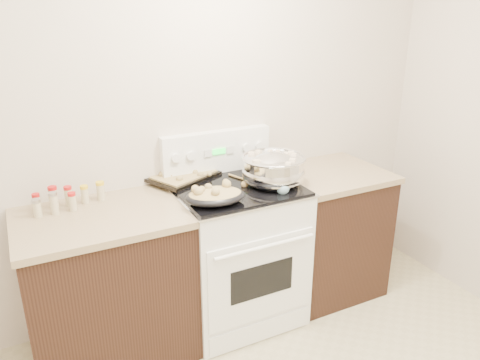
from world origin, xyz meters
TOP-DOWN VIEW (x-y plane):
  - room_shell at (0.00, 0.00)m, footprint 4.10×3.60m
  - counter_left at (-0.48, 1.43)m, footprint 0.93×0.67m
  - counter_right at (1.08, 1.43)m, footprint 0.73×0.67m
  - kitchen_range at (0.35, 1.42)m, footprint 0.78×0.73m
  - mixing_bowl at (0.57, 1.35)m, footprint 0.46×0.46m
  - roasting_pan at (0.12, 1.24)m, footprint 0.39×0.30m
  - baking_sheet at (0.11, 1.70)m, footprint 0.50×0.44m
  - wooden_spoon at (0.41, 1.43)m, footprint 0.11×0.24m
  - blue_ladle at (0.55, 1.21)m, footprint 0.12×0.27m
  - spice_jars at (-0.64, 1.60)m, footprint 0.40×0.14m

SIDE VIEW (x-z plane):
  - counter_left at x=-0.48m, z-range 0.00..0.92m
  - counter_right at x=1.08m, z-range 0.00..0.92m
  - kitchen_range at x=0.35m, z-range -0.12..1.10m
  - wooden_spoon at x=0.41m, z-range 0.93..0.98m
  - baking_sheet at x=0.11m, z-range 0.93..0.99m
  - blue_ladle at x=0.55m, z-range 0.93..1.03m
  - spice_jars at x=-0.64m, z-range 0.91..1.04m
  - roasting_pan at x=0.12m, z-range 0.93..1.05m
  - mixing_bowl at x=0.57m, z-range 0.92..1.15m
  - room_shell at x=0.00m, z-range 0.33..3.08m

